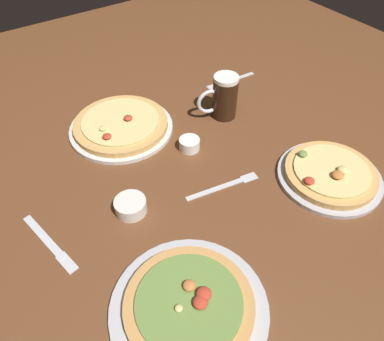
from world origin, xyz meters
name	(u,v)px	position (x,y,z in m)	size (l,w,h in m)	color
ground_plane	(192,179)	(0.00, 0.00, -0.01)	(2.40, 2.40, 0.03)	brown
pizza_plate_near	(330,174)	(0.30, -0.22, 0.02)	(0.28, 0.28, 0.05)	#B2B2B7
pizza_plate_far	(121,125)	(-0.07, 0.29, 0.02)	(0.32, 0.32, 0.05)	silver
pizza_plate_side	(189,306)	(-0.22, -0.31, 0.02)	(0.32, 0.32, 0.05)	#B2B2B7
beer_mug_dark	(224,97)	(0.24, 0.17, 0.07)	(0.13, 0.08, 0.14)	black
ramekin_sauce	(189,144)	(0.06, 0.10, 0.02)	(0.06, 0.06, 0.03)	white
ramekin_butter	(131,206)	(-0.19, -0.01, 0.02)	(0.08, 0.08, 0.04)	silver
fork_left	(224,186)	(0.05, -0.08, 0.00)	(0.21, 0.06, 0.01)	silver
knife_right	(49,243)	(-0.40, 0.01, 0.00)	(0.06, 0.21, 0.01)	silver
fork_spare	(230,81)	(0.39, 0.31, 0.00)	(0.20, 0.03, 0.01)	silver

